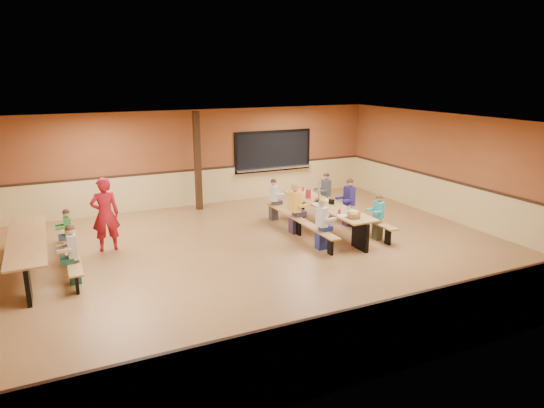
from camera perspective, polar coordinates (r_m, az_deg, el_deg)
name	(u,v)px	position (r m, az deg, el deg)	size (l,w,h in m)	color
ground	(264,254)	(11.33, -0.99, -5.94)	(12.00, 12.00, 0.00)	brown
room_envelope	(264,226)	(11.10, -1.00, -2.61)	(12.04, 10.04, 3.02)	brown
kitchen_pass_through	(273,153)	(16.38, 0.14, 6.05)	(2.78, 0.28, 1.38)	black
structural_post	(198,161)	(14.87, -8.75, 4.99)	(0.18, 0.18, 3.00)	black
cafeteria_table_main	(326,212)	(12.90, 6.41, -0.93)	(1.91, 3.70, 0.74)	#AE7E45
cafeteria_table_second	(28,248)	(11.43, -26.79, -4.64)	(1.91, 3.70, 0.74)	#AE7E45
seated_child_white_left	(322,224)	(11.54, 5.85, -2.40)	(0.38, 0.31, 1.23)	silver
seated_adult_yellow	(295,209)	(12.65, 2.72, -0.54)	(0.42, 0.35, 1.32)	yellow
seated_child_grey_left	(273,200)	(13.80, 0.17, 0.51)	(0.35, 0.29, 1.18)	white
seated_child_teal_right	(378,217)	(12.45, 12.39, -1.56)	(0.34, 0.28, 1.15)	#2AAAAB
seated_child_navy_right	(349,203)	(13.44, 9.05, 0.17)	(0.41, 0.34, 1.30)	navy
seated_child_char_right	(326,194)	(14.43, 6.35, 1.19)	(0.38, 0.31, 1.24)	#46494F
seated_child_green_sec	(69,234)	(11.88, -22.82, -3.28)	(0.33, 0.27, 1.13)	#33823B
seated_child_tan_sec	(73,255)	(10.41, -22.38, -5.54)	(0.37, 0.30, 1.21)	tan
standing_woman	(105,214)	(11.98, -19.03, -1.16)	(0.64, 0.42, 1.77)	#A4121E
punch_pitcher	(308,194)	(13.44, 4.29, 1.20)	(0.16, 0.16, 0.22)	red
chip_bowl	(354,215)	(11.69, 9.62, -1.27)	(0.32, 0.32, 0.15)	orange
napkin_dispenser	(331,202)	(12.85, 7.01, 0.28)	(0.10, 0.14, 0.13)	black
condiment_mustard	(324,200)	(12.90, 6.09, 0.46)	(0.06, 0.06, 0.17)	yellow
condiment_ketchup	(322,203)	(12.64, 5.85, 0.15)	(0.06, 0.06, 0.17)	#B2140F
table_paddle	(319,197)	(13.04, 5.53, 0.87)	(0.16, 0.16, 0.56)	black
place_settings	(327,202)	(12.83, 6.44, 0.23)	(0.65, 3.30, 0.11)	beige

